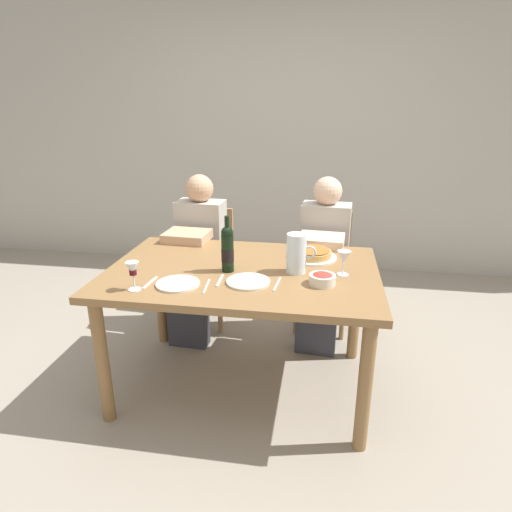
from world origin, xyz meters
The scene contains 19 objects.
ground_plane centered at (0.00, 0.00, 0.00)m, with size 8.00×8.00×0.00m, color gray.
back_wall centered at (0.00, 2.18, 1.40)m, with size 8.00×0.10×2.80m, color #B2ADA3.
dining_table centered at (0.00, 0.00, 0.67)m, with size 1.50×1.00×0.76m.
wine_bottle centered at (-0.07, -0.04, 0.89)m, with size 0.07×0.07×0.31m.
water_pitcher centered at (0.30, 0.00, 0.86)m, with size 0.16×0.11×0.22m.
baked_tart centered at (0.37, 0.25, 0.79)m, with size 0.30×0.30×0.06m.
salad_bowl centered at (0.44, -0.15, 0.79)m, with size 0.14×0.14×0.06m.
wine_glass_left_diner centered at (-0.48, -0.36, 0.86)m, with size 0.07×0.07×0.15m.
wine_glass_right_diner centered at (0.55, 0.00, 0.86)m, with size 0.07×0.07×0.14m.
dinner_plate_left_setting centered at (0.07, -0.19, 0.77)m, with size 0.23×0.23×0.01m, color silver.
dinner_plate_right_setting centered at (-0.28, -0.27, 0.77)m, with size 0.22×0.22×0.01m, color silver.
fork_left_setting centered at (-0.08, -0.19, 0.76)m, with size 0.16×0.01×0.01m, color silver.
knife_left_setting centered at (0.22, -0.19, 0.76)m, with size 0.18×0.01×0.01m, color silver.
knife_right_setting centered at (-0.13, -0.27, 0.76)m, with size 0.18×0.01×0.01m, color silver.
spoon_right_setting centered at (-0.43, -0.27, 0.76)m, with size 0.16×0.01×0.01m, color silver.
chair_left centered at (-0.45, 0.86, 0.50)m, with size 0.42×0.42×0.87m.
diner_left centered at (-0.46, 0.63, 0.62)m, with size 0.35×0.52×1.16m.
chair_right centered at (0.46, 0.91, 0.50)m, with size 0.43×0.43×0.87m.
diner_right centered at (0.44, 0.67, 0.62)m, with size 0.36×0.53×1.16m.
Camera 1 is at (0.43, -2.22, 1.64)m, focal length 30.56 mm.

